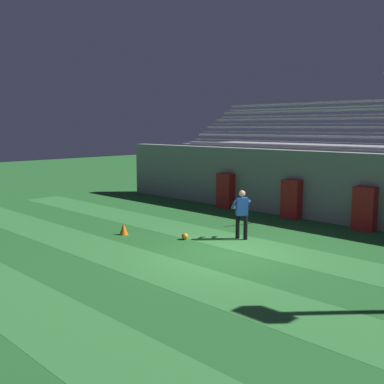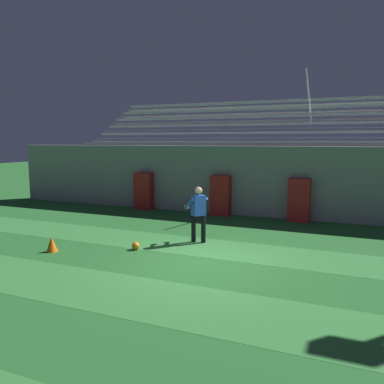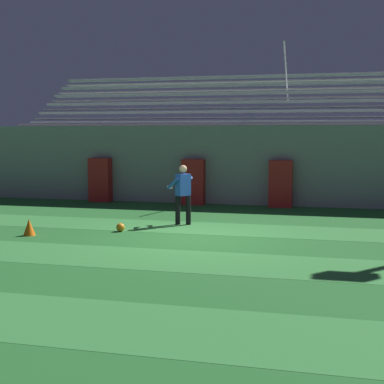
{
  "view_description": "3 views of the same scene",
  "coord_description": "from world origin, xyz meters",
  "px_view_note": "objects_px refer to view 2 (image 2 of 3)",
  "views": [
    {
      "loc": [
        8.29,
        -10.03,
        3.77
      ],
      "look_at": [
        -2.3,
        0.84,
        1.56
      ],
      "focal_mm": 42.0,
      "sensor_mm": 36.0,
      "label": 1
    },
    {
      "loc": [
        3.1,
        -8.35,
        3.01
      ],
      "look_at": [
        -1.18,
        2.03,
        1.47
      ],
      "focal_mm": 35.0,
      "sensor_mm": 36.0,
      "label": 2
    },
    {
      "loc": [
        2.76,
        -12.53,
        2.57
      ],
      "look_at": [
        -0.79,
        2.53,
        0.84
      ],
      "focal_mm": 50.0,
      "sensor_mm": 36.0,
      "label": 3
    }
  ],
  "objects_px": {
    "traffic_cone": "(52,244)",
    "padding_pillar_gate_right": "(299,200)",
    "goalkeeper": "(198,211)",
    "padding_pillar_gate_left": "(221,196)",
    "soccer_ball": "(136,246)",
    "padding_pillar_far_left": "(144,191)"
  },
  "relations": [
    {
      "from": "soccer_ball",
      "to": "padding_pillar_gate_right",
      "type": "bearing_deg",
      "value": 56.14
    },
    {
      "from": "padding_pillar_far_left",
      "to": "traffic_cone",
      "type": "bearing_deg",
      "value": -82.48
    },
    {
      "from": "padding_pillar_gate_right",
      "to": "padding_pillar_gate_left",
      "type": "bearing_deg",
      "value": 180.0
    },
    {
      "from": "goalkeeper",
      "to": "traffic_cone",
      "type": "xyz_separation_m",
      "value": [
        -3.35,
        -2.42,
        -0.74
      ]
    },
    {
      "from": "padding_pillar_gate_left",
      "to": "goalkeeper",
      "type": "relative_size",
      "value": 0.97
    },
    {
      "from": "padding_pillar_gate_left",
      "to": "padding_pillar_gate_right",
      "type": "bearing_deg",
      "value": 0.0
    },
    {
      "from": "padding_pillar_gate_left",
      "to": "soccer_ball",
      "type": "xyz_separation_m",
      "value": [
        -0.65,
        -5.57,
        -0.7
      ]
    },
    {
      "from": "goalkeeper",
      "to": "traffic_cone",
      "type": "height_order",
      "value": "goalkeeper"
    },
    {
      "from": "padding_pillar_gate_left",
      "to": "traffic_cone",
      "type": "xyz_separation_m",
      "value": [
        -2.69,
        -6.59,
        -0.6
      ]
    },
    {
      "from": "goalkeeper",
      "to": "soccer_ball",
      "type": "distance_m",
      "value": 2.1
    },
    {
      "from": "padding_pillar_gate_right",
      "to": "soccer_ball",
      "type": "distance_m",
      "value": 6.74
    },
    {
      "from": "padding_pillar_far_left",
      "to": "soccer_ball",
      "type": "xyz_separation_m",
      "value": [
        2.9,
        -5.57,
        -0.7
      ]
    },
    {
      "from": "traffic_cone",
      "to": "padding_pillar_gate_right",
      "type": "bearing_deg",
      "value": 48.81
    },
    {
      "from": "padding_pillar_gate_left",
      "to": "padding_pillar_gate_right",
      "type": "relative_size",
      "value": 1.0
    },
    {
      "from": "padding_pillar_far_left",
      "to": "goalkeeper",
      "type": "relative_size",
      "value": 0.97
    },
    {
      "from": "padding_pillar_far_left",
      "to": "goalkeeper",
      "type": "height_order",
      "value": "goalkeeper"
    },
    {
      "from": "soccer_ball",
      "to": "traffic_cone",
      "type": "bearing_deg",
      "value": -153.26
    },
    {
      "from": "padding_pillar_gate_left",
      "to": "traffic_cone",
      "type": "relative_size",
      "value": 3.85
    },
    {
      "from": "padding_pillar_far_left",
      "to": "goalkeeper",
      "type": "bearing_deg",
      "value": -44.68
    },
    {
      "from": "padding_pillar_gate_left",
      "to": "padding_pillar_far_left",
      "type": "relative_size",
      "value": 1.0
    },
    {
      "from": "padding_pillar_gate_left",
      "to": "goalkeeper",
      "type": "height_order",
      "value": "goalkeeper"
    },
    {
      "from": "padding_pillar_gate_right",
      "to": "padding_pillar_far_left",
      "type": "relative_size",
      "value": 1.0
    }
  ]
}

